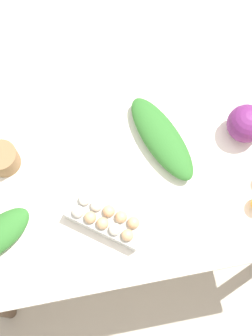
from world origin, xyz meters
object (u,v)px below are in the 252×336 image
cabbage_purple (246,124)px  greens_bunch_dandelion (162,138)px  paper_bag (3,159)px  egg_carton (106,219)px

cabbage_purple → greens_bunch_dandelion: size_ratio=0.38×
paper_bag → greens_bunch_dandelion: paper_bag is taller
paper_bag → egg_carton: bearing=-41.5°
cabbage_purple → greens_bunch_dandelion: (-0.32, 0.02, -0.04)m
paper_bag → greens_bunch_dandelion: 0.61m
cabbage_purple → greens_bunch_dandelion: 0.33m
cabbage_purple → paper_bag: (-0.93, 0.04, -0.03)m
egg_carton → paper_bag: (-0.34, 0.30, 0.00)m
cabbage_purple → paper_bag: cabbage_purple is taller
cabbage_purple → egg_carton: 0.64m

